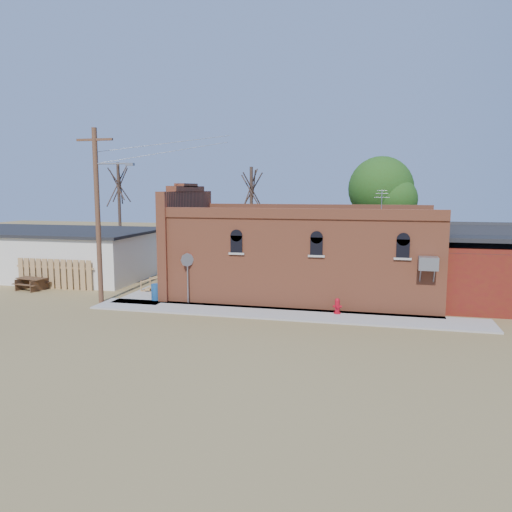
% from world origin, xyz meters
% --- Properties ---
extents(ground, '(120.00, 120.00, 0.00)m').
position_xyz_m(ground, '(0.00, 0.00, 0.00)').
color(ground, brown).
rests_on(ground, ground).
extents(sidewalk_south, '(19.00, 2.20, 0.08)m').
position_xyz_m(sidewalk_south, '(1.50, 0.90, 0.04)').
color(sidewalk_south, '#9E9991').
rests_on(sidewalk_south, ground).
extents(sidewalk_west, '(2.60, 10.00, 0.08)m').
position_xyz_m(sidewalk_west, '(-6.30, 6.00, 0.04)').
color(sidewalk_west, '#9E9991').
rests_on(sidewalk_west, ground).
extents(brick_bar, '(16.40, 7.97, 6.30)m').
position_xyz_m(brick_bar, '(1.64, 5.49, 2.34)').
color(brick_bar, '#B35836').
rests_on(brick_bar, ground).
extents(red_shed, '(5.40, 6.40, 4.30)m').
position_xyz_m(red_shed, '(11.50, 5.50, 2.27)').
color(red_shed, '#622210').
rests_on(red_shed, ground).
extents(storage_building, '(20.40, 8.40, 3.17)m').
position_xyz_m(storage_building, '(-19.00, 8.00, 1.60)').
color(storage_building, silver).
rests_on(storage_building, ground).
extents(wood_fence, '(5.20, 0.10, 1.80)m').
position_xyz_m(wood_fence, '(-12.80, 3.80, 0.90)').
color(wood_fence, '#AA844D').
rests_on(wood_fence, ground).
extents(utility_pole, '(3.12, 0.26, 9.00)m').
position_xyz_m(utility_pole, '(-8.14, 1.20, 4.77)').
color(utility_pole, '#4C2B1E').
rests_on(utility_pole, ground).
extents(tree_bare_near, '(2.80, 2.80, 7.65)m').
position_xyz_m(tree_bare_near, '(-3.00, 13.00, 5.96)').
color(tree_bare_near, '#453127').
rests_on(tree_bare_near, ground).
extents(tree_bare_far, '(2.80, 2.80, 8.16)m').
position_xyz_m(tree_bare_far, '(-14.00, 14.00, 6.36)').
color(tree_bare_far, '#453127').
rests_on(tree_bare_far, ground).
extents(tree_leafy, '(4.40, 4.40, 8.15)m').
position_xyz_m(tree_leafy, '(6.00, 13.50, 5.93)').
color(tree_leafy, '#453127').
rests_on(tree_leafy, ground).
extents(fire_hydrant, '(0.44, 0.43, 0.74)m').
position_xyz_m(fire_hydrant, '(4.09, 1.39, 0.45)').
color(fire_hydrant, '#A40918').
rests_on(fire_hydrant, sidewalk_south).
extents(stop_sign, '(0.53, 0.56, 2.62)m').
position_xyz_m(stop_sign, '(-3.57, 1.80, 2.09)').
color(stop_sign, gray).
rests_on(stop_sign, sidewalk_south).
extents(trash_barrel, '(0.65, 0.65, 0.85)m').
position_xyz_m(trash_barrel, '(-5.49, 2.15, 0.50)').
color(trash_barrel, navy).
rests_on(trash_barrel, sidewalk_west).
extents(picnic_table, '(1.93, 1.57, 0.72)m').
position_xyz_m(picnic_table, '(-13.95, 3.20, 0.47)').
color(picnic_table, '#4A301D').
rests_on(picnic_table, ground).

